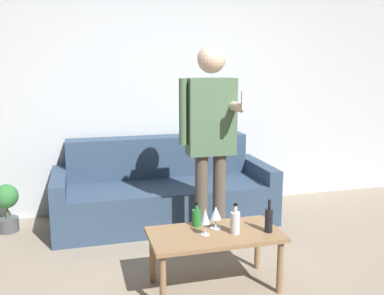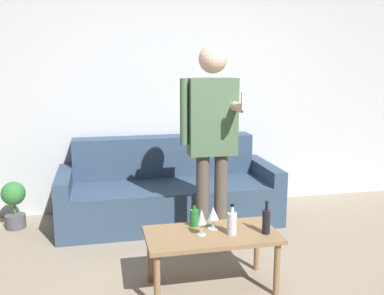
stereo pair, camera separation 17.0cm
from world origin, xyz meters
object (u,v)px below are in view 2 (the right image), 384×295
(bottle_orange, at_px, (232,223))
(couch, at_px, (168,192))
(person_standing_front, at_px, (212,131))
(coffee_table, at_px, (212,240))

(bottle_orange, bearing_deg, couch, 97.91)
(couch, height_order, bottle_orange, couch)
(couch, relative_size, person_standing_front, 1.25)
(couch, relative_size, bottle_orange, 10.10)
(coffee_table, bearing_deg, bottle_orange, -21.34)
(coffee_table, bearing_deg, person_standing_front, 75.53)
(person_standing_front, bearing_deg, coffee_table, -104.47)
(couch, xyz_separation_m, bottle_orange, (0.21, -1.51, 0.21))
(coffee_table, xyz_separation_m, bottle_orange, (0.13, -0.05, 0.14))
(couch, xyz_separation_m, person_standing_front, (0.24, -0.82, 0.76))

